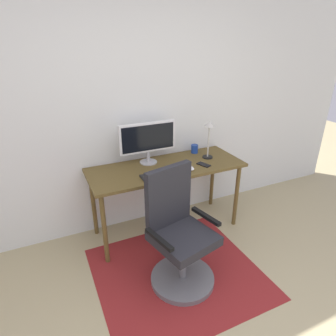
{
  "coord_description": "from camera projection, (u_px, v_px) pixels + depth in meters",
  "views": [
    {
      "loc": [
        -0.83,
        -0.63,
        1.96
      ],
      "look_at": [
        0.19,
        1.58,
        0.86
      ],
      "focal_mm": 31.02,
      "sensor_mm": 36.0,
      "label": 1
    }
  ],
  "objects": [
    {
      "name": "wall_back",
      "position": [
        125.0,
        109.0,
        2.93
      ],
      "size": [
        6.0,
        0.1,
        2.6
      ],
      "primitive_type": "cube",
      "color": "silver",
      "rests_on": "ground"
    },
    {
      "name": "area_rug",
      "position": [
        177.0,
        273.0,
        2.64
      ],
      "size": [
        1.43,
        1.32,
        0.01
      ],
      "primitive_type": "cube",
      "color": "maroon",
      "rests_on": "ground"
    },
    {
      "name": "desk",
      "position": [
        167.0,
        173.0,
        2.98
      ],
      "size": [
        1.59,
        0.61,
        0.76
      ],
      "color": "brown",
      "rests_on": "ground"
    },
    {
      "name": "monitor",
      "position": [
        148.0,
        139.0,
        2.93
      ],
      "size": [
        0.59,
        0.18,
        0.43
      ],
      "color": "#B2B2B7",
      "rests_on": "desk"
    },
    {
      "name": "keyboard",
      "position": [
        163.0,
        174.0,
        2.75
      ],
      "size": [
        0.43,
        0.13,
        0.02
      ],
      "primitive_type": "cube",
      "color": "black",
      "rests_on": "desk"
    },
    {
      "name": "computer_mouse",
      "position": [
        190.0,
        168.0,
        2.86
      ],
      "size": [
        0.06,
        0.1,
        0.03
      ],
      "primitive_type": "ellipsoid",
      "color": "white",
      "rests_on": "desk"
    },
    {
      "name": "coffee_cup",
      "position": [
        195.0,
        149.0,
        3.27
      ],
      "size": [
        0.08,
        0.08,
        0.09
      ],
      "primitive_type": "cylinder",
      "color": "#1D3F9A",
      "rests_on": "desk"
    },
    {
      "name": "cell_phone",
      "position": [
        204.0,
        165.0,
        2.97
      ],
      "size": [
        0.11,
        0.16,
        0.01
      ],
      "primitive_type": "cube",
      "rotation": [
        0.0,
        0.0,
        0.36
      ],
      "color": "black",
      "rests_on": "desk"
    },
    {
      "name": "desk_lamp",
      "position": [
        209.0,
        132.0,
        3.04
      ],
      "size": [
        0.11,
        0.11,
        0.41
      ],
      "color": "black",
      "rests_on": "desk"
    },
    {
      "name": "office_chair",
      "position": [
        179.0,
        240.0,
        2.44
      ],
      "size": [
        0.6,
        0.55,
        1.03
      ],
      "rotation": [
        0.0,
        0.0,
        0.23
      ],
      "color": "slate",
      "rests_on": "ground"
    }
  ]
}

